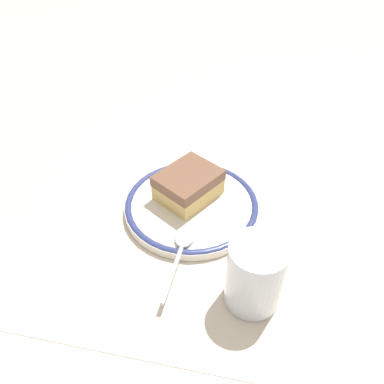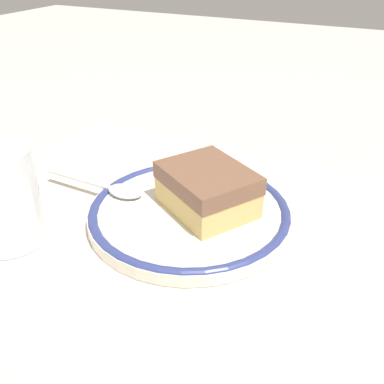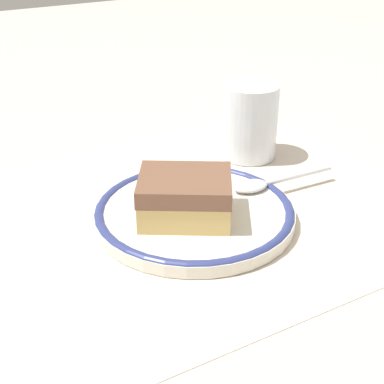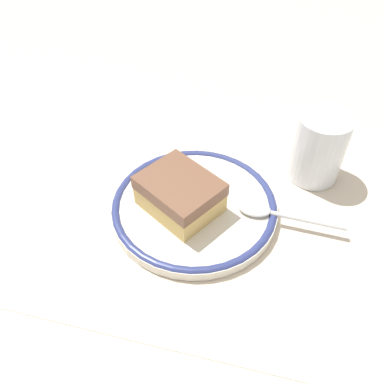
{
  "view_description": "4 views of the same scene",
  "coord_description": "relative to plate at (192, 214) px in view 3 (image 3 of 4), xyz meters",
  "views": [
    {
      "loc": [
        -0.43,
        -0.07,
        0.42
      ],
      "look_at": [
        0.0,
        0.02,
        0.03
      ],
      "focal_mm": 36.95,
      "sensor_mm": 36.0,
      "label": 1
    },
    {
      "loc": [
        0.16,
        -0.31,
        0.25
      ],
      "look_at": [
        0.0,
        0.02,
        0.03
      ],
      "focal_mm": 40.98,
      "sensor_mm": 36.0,
      "label": 2
    },
    {
      "loc": [
        0.25,
        0.46,
        0.3
      ],
      "look_at": [
        0.0,
        0.02,
        0.03
      ],
      "focal_mm": 53.9,
      "sensor_mm": 36.0,
      "label": 3
    },
    {
      "loc": [
        -0.08,
        0.35,
        0.38
      ],
      "look_at": [
        0.0,
        0.02,
        0.03
      ],
      "focal_mm": 38.6,
      "sensor_mm": 36.0,
      "label": 4
    }
  ],
  "objects": [
    {
      "name": "ground_plane",
      "position": [
        -0.0,
        -0.02,
        -0.01
      ],
      "size": [
        2.4,
        2.4,
        0.0
      ],
      "primitive_type": "plane",
      "color": "#B7B2A8"
    },
    {
      "name": "placemat",
      "position": [
        -0.0,
        -0.02,
        -0.01
      ],
      "size": [
        0.48,
        0.39,
        0.0
      ],
      "primitive_type": "cube",
      "color": "beige",
      "rests_on": "ground_plane"
    },
    {
      "name": "plate",
      "position": [
        0.0,
        0.0,
        0.0
      ],
      "size": [
        0.2,
        0.2,
        0.02
      ],
      "color": "silver",
      "rests_on": "placemat"
    },
    {
      "name": "cake_slice",
      "position": [
        0.01,
        0.01,
        0.03
      ],
      "size": [
        0.11,
        0.11,
        0.04
      ],
      "color": "#DBB76B",
      "rests_on": "plate"
    },
    {
      "name": "spoon",
      "position": [
        -0.09,
        -0.01,
        0.01
      ],
      "size": [
        0.13,
        0.03,
        0.01
      ],
      "color": "silver",
      "rests_on": "plate"
    },
    {
      "name": "cup",
      "position": [
        -0.14,
        -0.1,
        0.03
      ],
      "size": [
        0.07,
        0.07,
        0.09
      ],
      "color": "silver",
      "rests_on": "placemat"
    },
    {
      "name": "napkin",
      "position": [
        0.14,
        -0.09,
        -0.01
      ],
      "size": [
        0.15,
        0.15,
        0.0
      ],
      "primitive_type": "cube",
      "rotation": [
        0.0,
        0.0,
        3.77
      ],
      "color": "white",
      "rests_on": "placemat"
    }
  ]
}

